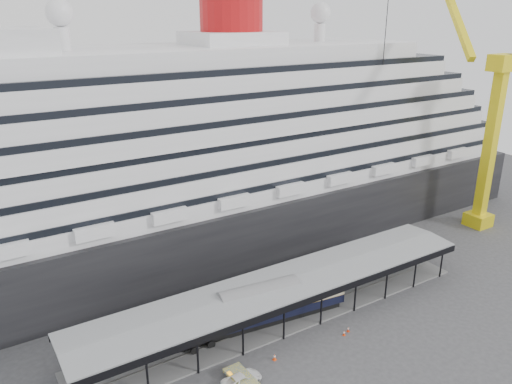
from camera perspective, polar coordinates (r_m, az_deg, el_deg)
ground at (r=64.66m, az=5.83°, el=-15.95°), size 200.00×200.00×0.00m
cruise_ship at (r=82.33m, az=-7.48°, el=6.04°), size 130.00×30.00×43.90m
platform_canopy at (r=66.65m, az=3.22°, el=-12.22°), size 56.00×9.18×5.30m
crane_yellow at (r=96.85m, az=24.99°, el=7.41°), size 23.83×18.78×47.60m
port_truck at (r=57.13m, az=-1.62°, el=-20.61°), size 4.60×2.28×1.25m
pullman_carriage at (r=64.56m, az=0.36°, el=-12.85°), size 24.16×5.81×23.53m
traffic_cone_left at (r=60.39m, az=2.14°, el=-18.32°), size 0.49×0.49×0.80m
traffic_cone_mid at (r=65.77m, az=10.50°, el=-15.16°), size 0.37×0.37×0.69m
traffic_cone_right at (r=65.03m, az=10.04°, el=-15.58°), size 0.46×0.46×0.68m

